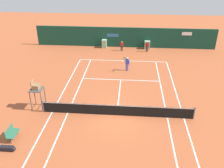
{
  "coord_description": "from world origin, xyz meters",
  "views": [
    {
      "loc": [
        0.94,
        -16.04,
        11.17
      ],
      "look_at": [
        -0.7,
        3.86,
        0.8
      ],
      "focal_mm": 38.82,
      "sensor_mm": 36.0,
      "label": 1
    }
  ],
  "objects_px": {
    "tennis_ball_by_sideline": "(122,82)",
    "equipment_bag": "(8,149)",
    "ball_kid_centre_post": "(122,45)",
    "ball_kid_left_post": "(147,46)",
    "tennis_ball_near_service_line": "(99,71)",
    "umpire_chair": "(36,89)",
    "player_bench": "(12,133)",
    "player_on_baseline": "(127,63)"
  },
  "relations": [
    {
      "from": "player_bench",
      "to": "ball_kid_centre_post",
      "type": "relative_size",
      "value": 0.87
    },
    {
      "from": "player_bench",
      "to": "tennis_ball_near_service_line",
      "type": "height_order",
      "value": "player_bench"
    },
    {
      "from": "umpire_chair",
      "to": "tennis_ball_by_sideline",
      "type": "height_order",
      "value": "umpire_chair"
    },
    {
      "from": "ball_kid_centre_post",
      "to": "tennis_ball_near_service_line",
      "type": "xyz_separation_m",
      "value": [
        -2.19,
        -7.0,
        -0.74
      ]
    },
    {
      "from": "umpire_chair",
      "to": "tennis_ball_near_service_line",
      "type": "distance_m",
      "value": 8.88
    },
    {
      "from": "player_bench",
      "to": "equipment_bag",
      "type": "xyz_separation_m",
      "value": [
        0.24,
        -1.18,
        -0.35
      ]
    },
    {
      "from": "ball_kid_centre_post",
      "to": "tennis_ball_by_sideline",
      "type": "distance_m",
      "value": 9.45
    },
    {
      "from": "ball_kid_left_post",
      "to": "tennis_ball_near_service_line",
      "type": "height_order",
      "value": "ball_kid_left_post"
    },
    {
      "from": "player_on_baseline",
      "to": "tennis_ball_near_service_line",
      "type": "xyz_separation_m",
      "value": [
        -3.07,
        -0.52,
        -0.91
      ]
    },
    {
      "from": "umpire_chair",
      "to": "ball_kid_left_post",
      "type": "bearing_deg",
      "value": 146.7
    },
    {
      "from": "player_bench",
      "to": "player_on_baseline",
      "type": "height_order",
      "value": "player_on_baseline"
    },
    {
      "from": "equipment_bag",
      "to": "tennis_ball_near_service_line",
      "type": "relative_size",
      "value": 15.49
    },
    {
      "from": "player_on_baseline",
      "to": "ball_kid_centre_post",
      "type": "height_order",
      "value": "player_on_baseline"
    },
    {
      "from": "player_on_baseline",
      "to": "umpire_chair",
      "type": "bearing_deg",
      "value": 55.77
    },
    {
      "from": "equipment_bag",
      "to": "ball_kid_left_post",
      "type": "height_order",
      "value": "ball_kid_left_post"
    },
    {
      "from": "ball_kid_left_post",
      "to": "tennis_ball_by_sideline",
      "type": "xyz_separation_m",
      "value": [
        -2.95,
        -9.41,
        -0.75
      ]
    },
    {
      "from": "equipment_bag",
      "to": "ball_kid_centre_post",
      "type": "bearing_deg",
      "value": 71.94
    },
    {
      "from": "ball_kid_left_post",
      "to": "equipment_bag",
      "type": "bearing_deg",
      "value": 68.23
    },
    {
      "from": "umpire_chair",
      "to": "tennis_ball_near_service_line",
      "type": "relative_size",
      "value": 37.92
    },
    {
      "from": "player_on_baseline",
      "to": "tennis_ball_near_service_line",
      "type": "height_order",
      "value": "player_on_baseline"
    },
    {
      "from": "equipment_bag",
      "to": "player_on_baseline",
      "type": "distance_m",
      "value": 15.3
    },
    {
      "from": "player_on_baseline",
      "to": "ball_kid_left_post",
      "type": "relative_size",
      "value": 1.31
    },
    {
      "from": "equipment_bag",
      "to": "ball_kid_centre_post",
      "type": "height_order",
      "value": "ball_kid_centre_post"
    },
    {
      "from": "player_on_baseline",
      "to": "ball_kid_left_post",
      "type": "xyz_separation_m",
      "value": [
        2.5,
        6.48,
        -0.16
      ]
    },
    {
      "from": "ball_kid_left_post",
      "to": "umpire_chair",
      "type": "bearing_deg",
      "value": 61.35
    },
    {
      "from": "umpire_chair",
      "to": "player_on_baseline",
      "type": "xyz_separation_m",
      "value": [
        7.15,
        8.22,
        -0.82
      ]
    },
    {
      "from": "umpire_chair",
      "to": "ball_kid_centre_post",
      "type": "xyz_separation_m",
      "value": [
        6.26,
        14.69,
        -0.99
      ]
    },
    {
      "from": "ball_kid_centre_post",
      "to": "tennis_ball_near_service_line",
      "type": "distance_m",
      "value": 7.37
    },
    {
      "from": "player_bench",
      "to": "tennis_ball_by_sideline",
      "type": "xyz_separation_m",
      "value": [
        7.16,
        9.28,
        -0.47
      ]
    },
    {
      "from": "tennis_ball_near_service_line",
      "to": "player_on_baseline",
      "type": "bearing_deg",
      "value": 9.61
    },
    {
      "from": "ball_kid_left_post",
      "to": "tennis_ball_by_sideline",
      "type": "distance_m",
      "value": 9.89
    },
    {
      "from": "umpire_chair",
      "to": "player_on_baseline",
      "type": "bearing_deg",
      "value": 138.97
    },
    {
      "from": "player_bench",
      "to": "equipment_bag",
      "type": "distance_m",
      "value": 1.25
    },
    {
      "from": "umpire_chair",
      "to": "tennis_ball_by_sideline",
      "type": "bearing_deg",
      "value": 128.26
    },
    {
      "from": "umpire_chair",
      "to": "ball_kid_centre_post",
      "type": "height_order",
      "value": "umpire_chair"
    },
    {
      "from": "player_on_baseline",
      "to": "ball_kid_centre_post",
      "type": "bearing_deg",
      "value": -75.41
    },
    {
      "from": "player_on_baseline",
      "to": "tennis_ball_by_sideline",
      "type": "relative_size",
      "value": 26.31
    },
    {
      "from": "tennis_ball_by_sideline",
      "to": "ball_kid_centre_post",
      "type": "bearing_deg",
      "value": 92.67
    },
    {
      "from": "ball_kid_left_post",
      "to": "tennis_ball_near_service_line",
      "type": "xyz_separation_m",
      "value": [
        -5.58,
        -7.0,
        -0.75
      ]
    },
    {
      "from": "tennis_ball_by_sideline",
      "to": "equipment_bag",
      "type": "bearing_deg",
      "value": -123.48
    },
    {
      "from": "equipment_bag",
      "to": "tennis_ball_near_service_line",
      "type": "bearing_deg",
      "value": 71.56
    },
    {
      "from": "player_on_baseline",
      "to": "equipment_bag",
      "type": "bearing_deg",
      "value": 67.98
    }
  ]
}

